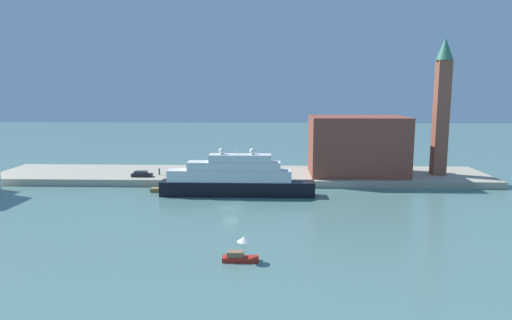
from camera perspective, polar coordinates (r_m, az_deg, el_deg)
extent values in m
plane|color=slate|center=(80.16, -3.16, -5.87)|extent=(400.00, 400.00, 0.00)
cube|color=#ADA38E|center=(104.94, -1.91, -1.93)|extent=(110.00, 19.28, 1.48)
cube|color=black|center=(88.54, -2.34, -3.52)|extent=(29.44, 4.00, 2.79)
cube|color=white|center=(88.17, -3.30, -1.93)|extent=(23.55, 3.68, 2.19)
cube|color=white|center=(87.76, -2.74, -0.72)|extent=(17.66, 3.36, 1.58)
cube|color=white|center=(87.44, -1.98, 0.24)|extent=(11.77, 3.04, 1.41)
cylinder|color=silver|center=(87.20, -2.37, 1.54)|extent=(0.16, 0.16, 2.59)
sphere|color=white|center=(87.12, -0.43, 1.08)|extent=(1.21, 1.21, 1.21)
sphere|color=white|center=(87.57, -4.29, 1.10)|extent=(1.21, 1.21, 1.21)
cube|color=#B22319|center=(55.96, -1.93, -12.15)|extent=(4.31, 1.38, 0.56)
cube|color=#8C6647|center=(55.79, -2.61, -11.55)|extent=(1.90, 1.10, 0.67)
cylinder|color=#B2B2B2|center=(55.51, -1.48, -10.98)|extent=(0.06, 0.06, 1.89)
cone|color=white|center=(55.10, -1.49, -9.77)|extent=(1.71, 1.71, 0.60)
cube|color=olive|center=(93.46, -11.31, -3.65)|extent=(5.26, 1.64, 0.81)
cube|color=brown|center=(104.22, 12.43, 1.77)|extent=(20.71, 13.51, 12.81)
cube|color=#93513D|center=(108.42, 21.89, 4.81)|extent=(2.83, 2.83, 24.86)
cone|color=#387A5B|center=(108.56, 22.35, 12.63)|extent=(3.68, 3.68, 4.79)
cube|color=black|center=(102.54, -13.92, -1.82)|extent=(4.44, 1.63, 0.72)
cube|color=#262D33|center=(102.49, -14.05, -1.47)|extent=(2.66, 1.47, 0.53)
cylinder|color=#4C4C4C|center=(103.99, -11.88, -1.43)|extent=(0.36, 0.36, 1.33)
sphere|color=tan|center=(103.86, -11.90, -1.00)|extent=(0.24, 0.24, 0.24)
cylinder|color=black|center=(97.33, -4.14, -2.14)|extent=(0.46, 0.46, 0.73)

